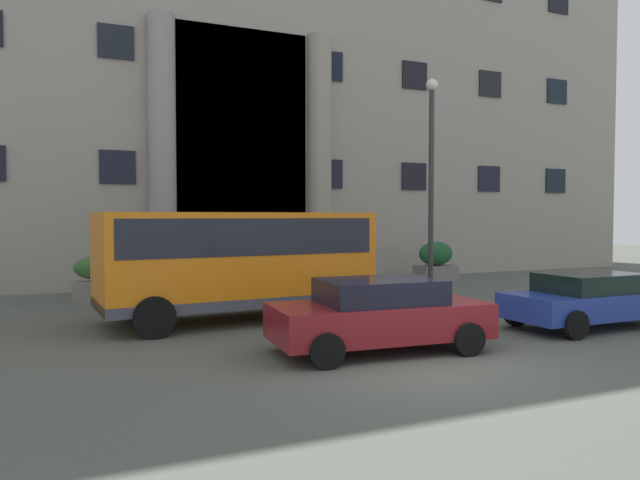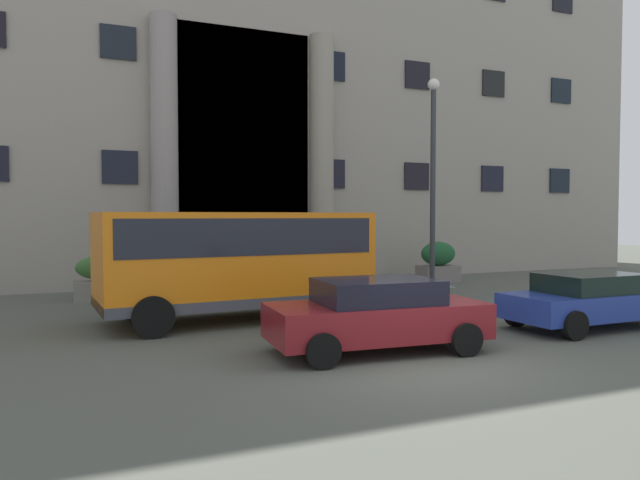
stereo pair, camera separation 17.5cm
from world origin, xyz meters
name	(u,v)px [view 1 (the left image)]	position (x,y,z in m)	size (l,w,h in m)	color
ground_plane	(428,367)	(0.00, 0.00, -0.06)	(80.00, 64.00, 0.12)	#4F5349
office_building_facade	(203,54)	(0.00, 17.48, 9.73)	(40.22, 9.73, 19.47)	gray
orange_minibus	(237,256)	(-1.89, 5.50, 1.60)	(6.68, 3.11, 2.67)	orange
bus_stop_sign	(361,246)	(2.67, 7.61, 1.66)	(0.44, 0.08, 2.69)	olive
hedge_planter_entrance_left	(265,270)	(0.40, 10.16, 0.76)	(1.57, 0.72, 1.57)	slate
hedge_planter_west	(436,262)	(7.70, 10.83, 0.76)	(1.54, 0.96, 1.57)	slate
hedge_planter_entrance_right	(110,278)	(-4.51, 10.56, 0.69)	(2.17, 0.73, 1.43)	gray
parked_estate_mid	(379,314)	(-0.32, 1.15, 0.72)	(4.23, 2.20, 1.39)	maroon
parked_coupe_end	(590,299)	(5.35, 1.31, 0.66)	(4.14, 1.96, 1.27)	#243A9B
motorcycle_far_end	(428,306)	(2.07, 3.05, 0.46)	(1.99, 0.72, 0.89)	black
lamppost_plaza_centre	(431,168)	(5.64, 8.17, 4.21)	(0.40, 0.40, 7.19)	#313539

